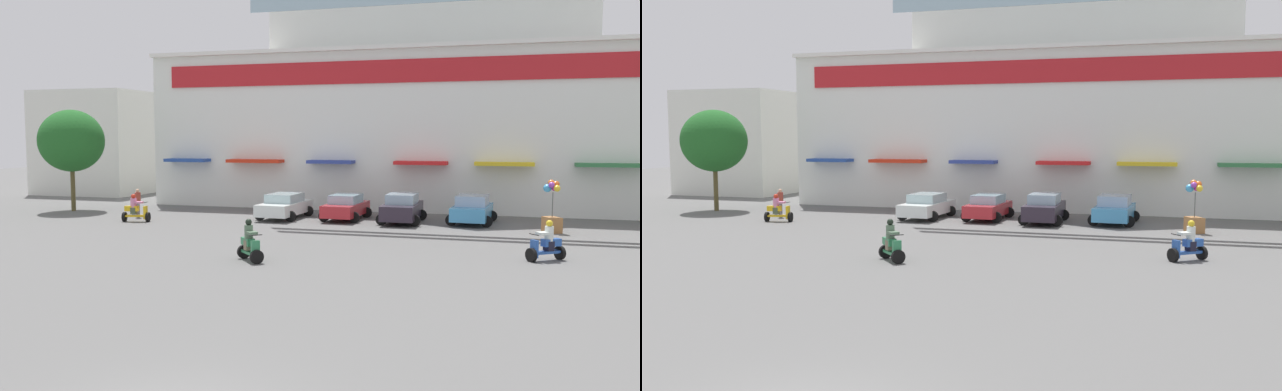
% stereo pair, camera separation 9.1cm
% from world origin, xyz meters
% --- Properties ---
extents(ground_plane, '(128.00, 128.00, 0.00)m').
position_xyz_m(ground_plane, '(0.00, 13.00, 0.00)').
color(ground_plane, '#5F5E5D').
extents(colonial_building, '(35.62, 16.93, 20.25)m').
position_xyz_m(colonial_building, '(0.00, 36.16, 8.48)').
color(colonial_building, white).
rests_on(colonial_building, ground).
extents(flank_building_left, '(8.30, 8.53, 8.18)m').
position_xyz_m(flank_building_left, '(-26.95, 37.52, 4.09)').
color(flank_building_left, silver).
rests_on(flank_building_left, ground).
extents(plaza_tree_0, '(3.98, 3.88, 6.25)m').
position_xyz_m(plaza_tree_0, '(-20.74, 25.17, 4.34)').
color(plaza_tree_0, brown).
rests_on(plaza_tree_0, ground).
extents(parked_car_0, '(2.59, 4.45, 1.41)m').
position_xyz_m(parked_car_0, '(-6.94, 25.45, 0.72)').
color(parked_car_0, silver).
rests_on(parked_car_0, ground).
extents(parked_car_1, '(2.44, 4.11, 1.41)m').
position_xyz_m(parked_car_1, '(-3.48, 25.85, 0.72)').
color(parked_car_1, '#B4252C').
rests_on(parked_car_1, ground).
extents(parked_car_2, '(2.33, 4.14, 1.57)m').
position_xyz_m(parked_car_2, '(-0.27, 25.47, 0.79)').
color(parked_car_2, '#2D2431').
rests_on(parked_car_2, ground).
extents(parked_car_3, '(2.57, 4.08, 1.52)m').
position_xyz_m(parked_car_3, '(3.35, 26.18, 0.76)').
color(parked_car_3, '#3F8FC7').
rests_on(parked_car_3, ground).
extents(scooter_rider_1, '(1.48, 1.30, 1.53)m').
position_xyz_m(scooter_rider_1, '(6.64, 16.41, 0.62)').
color(scooter_rider_1, black).
rests_on(scooter_rider_1, ground).
extents(scooter_rider_3, '(1.34, 1.35, 1.58)m').
position_xyz_m(scooter_rider_3, '(-3.95, 13.22, 0.65)').
color(scooter_rider_3, black).
rests_on(scooter_rider_3, ground).
extents(scooter_rider_4, '(1.52, 0.81, 1.52)m').
position_xyz_m(scooter_rider_4, '(-14.20, 21.77, 0.63)').
color(scooter_rider_4, black).
rests_on(scooter_rider_4, ground).
extents(pedestrian_1, '(0.45, 0.45, 1.66)m').
position_xyz_m(pedestrian_1, '(-15.04, 23.34, 0.95)').
color(pedestrian_1, slate).
rests_on(pedestrian_1, ground).
extents(balloon_vendor_cart, '(0.97, 1.08, 2.55)m').
position_xyz_m(balloon_vendor_cart, '(7.23, 24.00, 1.02)').
color(balloon_vendor_cart, '#A36F40').
rests_on(balloon_vendor_cart, ground).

